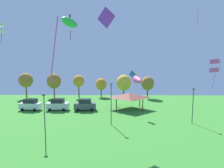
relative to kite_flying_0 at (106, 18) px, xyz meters
The scene contains 20 objects.
kite_flying_0 is the anchor object (origin of this frame).
kite_flying_1 13.52m from the kite_flying_0, 67.33° to the right, with size 1.15×3.59×1.19m.
kite_flying_2 18.90m from the kite_flying_0, 19.16° to the left, with size 3.47×2.73×4.28m.
kite_flying_4 17.21m from the kite_flying_0, behind, with size 1.13×1.15×3.33m.
kite_flying_5 10.19m from the kite_flying_0, 111.31° to the right, with size 1.40×4.39×2.73m.
kite_flying_6 18.93m from the kite_flying_0, ahead, with size 1.78×1.76×4.93m.
kite_flying_7 12.42m from the kite_flying_0, 52.28° to the left, with size 1.35×1.15×1.72m.
parked_car_leftmost 24.90m from the kite_flying_0, 153.52° to the left, with size 4.77×2.31×2.54m.
parked_car_second_from_left 21.27m from the kite_flying_0, 142.34° to the left, with size 4.79×2.08×2.60m.
parked_car_third_from_left 18.86m from the kite_flying_0, 120.89° to the left, with size 4.84×2.29×2.54m.
park_pavilion 18.00m from the kite_flying_0, 65.47° to the left, with size 7.23×5.89×3.60m.
light_post_0 17.23m from the kite_flying_0, 141.42° to the right, with size 0.36×0.20×6.01m.
light_post_1 13.55m from the kite_flying_0, 40.99° to the right, with size 0.36×0.20×6.85m.
light_post_2 20.11m from the kite_flying_0, ahead, with size 0.36×0.20×5.97m.
treeline_tree_0 36.06m from the kite_flying_0, 137.73° to the left, with size 3.97×3.97×7.57m.
treeline_tree_1 32.00m from the kite_flying_0, 125.46° to the left, with size 4.23×4.23×7.37m.
treeline_tree_2 28.43m from the kite_flying_0, 111.75° to the left, with size 3.30×3.30×6.90m.
treeline_tree_3 28.66m from the kite_flying_0, 96.31° to the left, with size 3.37×3.37×5.85m.
treeline_tree_4 28.94m from the kite_flying_0, 80.54° to the left, with size 4.54×4.54×6.91m.
treeline_tree_5 28.76m from the kite_flying_0, 64.02° to the left, with size 3.80×3.80×6.58m.
Camera 1 is at (2.15, 2.85, 9.67)m, focal length 28.00 mm.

